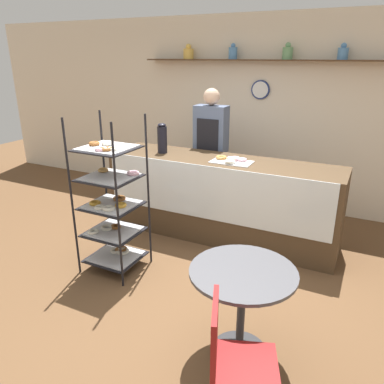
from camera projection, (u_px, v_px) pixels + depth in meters
ground_plane at (173, 285)px, 3.72m from camera, size 14.00×14.00×0.00m
back_wall at (258, 113)px, 5.44m from camera, size 10.00×0.30×2.70m
display_counter at (221, 199)px, 4.58m from camera, size 2.82×0.68×1.00m
pastry_rack at (112, 204)px, 3.79m from camera, size 0.57×0.54×1.62m
person_worker at (211, 149)px, 5.02m from camera, size 0.43×0.23×1.76m
cafe_table at (242, 291)px, 2.70m from camera, size 0.77×0.77×0.72m
cafe_chair at (230, 355)px, 2.11m from camera, size 0.49×0.49×0.90m
coffee_carafe at (162, 138)px, 4.64m from camera, size 0.12×0.12×0.37m
donut_tray_counter at (231, 160)px, 4.29m from camera, size 0.46×0.28×0.05m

